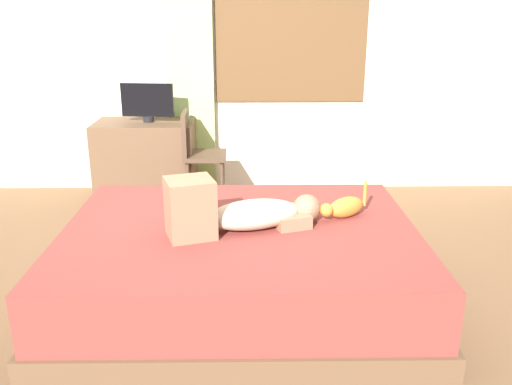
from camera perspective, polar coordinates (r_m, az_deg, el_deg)
ground_plane at (r=3.40m, az=-2.95°, el=-11.73°), size 16.00×16.00×0.00m
back_wall_with_window at (r=5.37m, az=-2.11°, el=15.70°), size 6.40×0.14×2.90m
bed at (r=3.38m, az=-1.66°, el=-7.42°), size 2.16×1.71×0.48m
person_lying at (r=3.19m, az=-1.88°, el=-2.01°), size 0.93×0.50×0.34m
cat at (r=3.44m, az=9.14°, el=-1.53°), size 0.32×0.23×0.21m
desk at (r=5.23m, az=-11.36°, el=3.26°), size 0.90×0.56×0.74m
tv_monitor at (r=5.11m, az=-11.26°, el=9.25°), size 0.48×0.10×0.35m
cup at (r=5.20m, az=-7.33°, el=8.01°), size 0.07×0.07×0.08m
chair_by_desk at (r=4.97m, az=-6.16°, el=4.38°), size 0.39×0.39×0.86m
curtain_left at (r=5.28m, az=-6.96°, el=14.36°), size 0.44×0.06×2.69m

